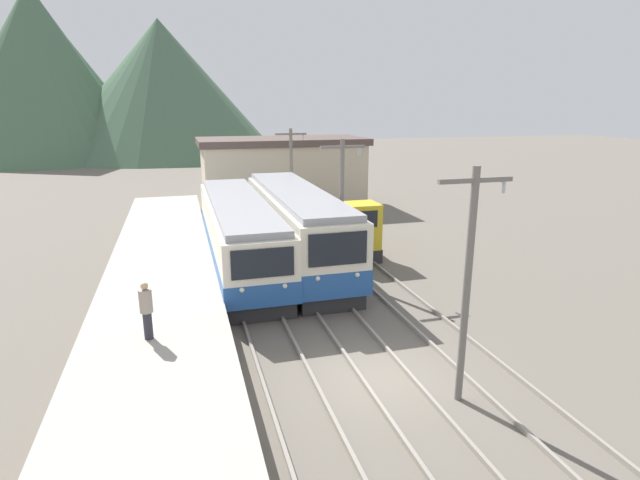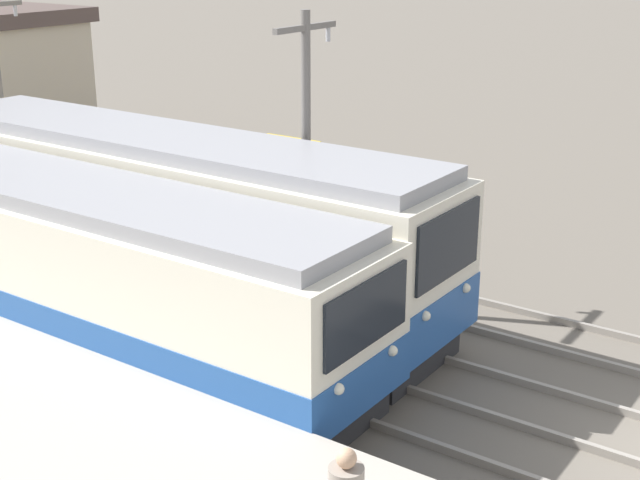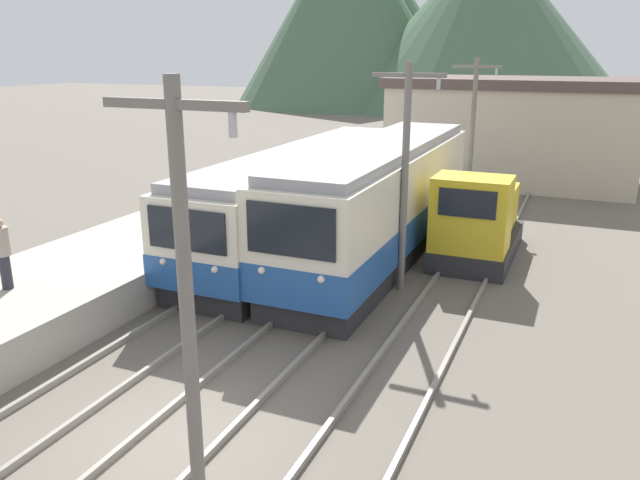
# 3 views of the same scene
# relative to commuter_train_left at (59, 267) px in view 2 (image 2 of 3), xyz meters

# --- Properties ---
(commuter_train_left) EXTENTS (2.84, 14.37, 3.40)m
(commuter_train_left) POSITION_rel_commuter_train_left_xyz_m (0.00, 0.00, 0.00)
(commuter_train_left) COLOR #28282B
(commuter_train_left) RESTS_ON ground
(commuter_train_center) EXTENTS (2.84, 13.55, 3.79)m
(commuter_train_center) POSITION_rel_commuter_train_left_xyz_m (2.80, -0.32, 0.17)
(commuter_train_center) COLOR #28282B
(commuter_train_center) RESTS_ON ground
(shunting_locomotive) EXTENTS (2.40, 5.16, 3.00)m
(shunting_locomotive) POSITION_rel_commuter_train_left_xyz_m (5.80, 0.84, -0.38)
(shunting_locomotive) COLOR #28282B
(shunting_locomotive) RESTS_ON ground
(catenary_mast_mid) EXTENTS (2.00, 0.20, 6.35)m
(catenary_mast_mid) POSITION_rel_commuter_train_left_xyz_m (4.31, -2.90, 1.90)
(catenary_mast_mid) COLOR slate
(catenary_mast_mid) RESTS_ON ground
(catenary_mast_far) EXTENTS (2.00, 0.20, 6.35)m
(catenary_mast_far) POSITION_rel_commuter_train_left_xyz_m (4.31, 7.39, 1.90)
(catenary_mast_far) COLOR slate
(catenary_mast_far) RESTS_ON ground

